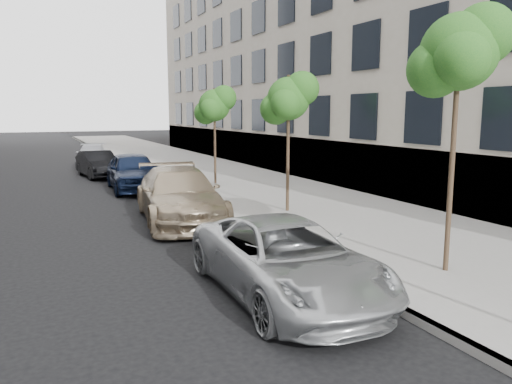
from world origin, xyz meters
TOP-DOWN VIEW (x-y plane):
  - ground at (0.00, 0.00)m, footprint 160.00×160.00m
  - sidewalk at (4.30, 24.00)m, footprint 6.40×72.00m
  - curb at (1.18, 24.00)m, footprint 0.15×72.00m
  - tree_near at (3.23, 1.50)m, footprint 1.74×1.54m
  - tree_mid at (3.23, 8.00)m, footprint 1.65×1.45m
  - tree_far at (3.23, 14.50)m, footprint 1.68×1.48m
  - minivan at (-0.10, 1.91)m, footprint 2.32×4.83m
  - suv at (-0.10, 8.51)m, footprint 2.78×5.56m
  - sedan_blue at (-0.19, 15.02)m, footprint 2.10×4.68m
  - sedan_black at (-0.94, 19.86)m, footprint 1.81×4.04m
  - sedan_rear at (-0.57, 25.20)m, footprint 2.39×4.54m

SIDE VIEW (x-z plane):
  - ground at x=0.00m, z-range 0.00..0.00m
  - sidewalk at x=4.30m, z-range 0.00..0.14m
  - curb at x=1.18m, z-range 0.00..0.14m
  - sedan_rear at x=-0.57m, z-range 0.00..1.26m
  - sedan_black at x=-0.94m, z-range 0.00..1.29m
  - minivan at x=-0.10m, z-range 0.00..1.33m
  - suv at x=-0.10m, z-range 0.00..1.55m
  - sedan_blue at x=-0.19m, z-range 0.00..1.56m
  - tree_far at x=3.23m, z-range 1.38..5.51m
  - tree_mid at x=3.23m, z-range 1.45..5.70m
  - tree_near at x=3.23m, z-range 1.77..6.76m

